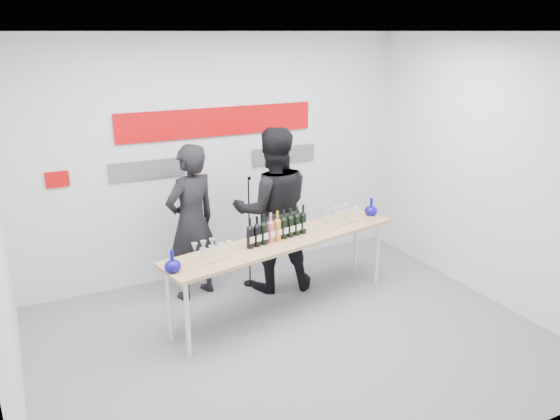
% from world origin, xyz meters
% --- Properties ---
extents(ground, '(5.00, 5.00, 0.00)m').
position_xyz_m(ground, '(0.00, 0.00, 0.00)').
color(ground, slate).
rests_on(ground, ground).
extents(back_wall, '(5.00, 0.04, 3.00)m').
position_xyz_m(back_wall, '(0.00, 2.00, 1.50)').
color(back_wall, silver).
rests_on(back_wall, ground).
extents(signage, '(3.38, 0.02, 0.79)m').
position_xyz_m(signage, '(-0.06, 1.97, 1.81)').
color(signage, '#BC0808').
rests_on(signage, back_wall).
extents(tasting_table, '(2.88, 1.11, 0.85)m').
position_xyz_m(tasting_table, '(0.22, 0.63, 0.78)').
color(tasting_table, tan).
rests_on(tasting_table, ground).
extents(wine_bottles, '(0.79, 0.23, 0.33)m').
position_xyz_m(wine_bottles, '(0.14, 0.63, 1.01)').
color(wine_bottles, black).
rests_on(wine_bottles, tasting_table).
extents(decanter_left, '(0.16, 0.16, 0.21)m').
position_xyz_m(decanter_left, '(-1.10, 0.35, 0.95)').
color(decanter_left, '#0E0787').
rests_on(decanter_left, tasting_table).
extents(decanter_right, '(0.16, 0.16, 0.21)m').
position_xyz_m(decanter_right, '(1.54, 0.88, 0.95)').
color(decanter_right, '#0E0787').
rests_on(decanter_right, tasting_table).
extents(glasses_left, '(0.39, 0.26, 0.18)m').
position_xyz_m(glasses_left, '(-0.69, 0.43, 0.94)').
color(glasses_left, silver).
rests_on(glasses_left, tasting_table).
extents(glasses_right, '(0.39, 0.28, 0.18)m').
position_xyz_m(glasses_right, '(1.08, 0.80, 0.94)').
color(glasses_right, silver).
rests_on(glasses_right, tasting_table).
extents(presenter_left, '(0.78, 0.64, 1.83)m').
position_xyz_m(presenter_left, '(-0.57, 1.41, 0.91)').
color(presenter_left, black).
rests_on(presenter_left, ground).
extents(presenter_right, '(1.12, 0.97, 1.97)m').
position_xyz_m(presenter_right, '(0.36, 1.20, 0.99)').
color(presenter_right, black).
rests_on(presenter_right, ground).
extents(mic_stand, '(0.16, 0.16, 1.39)m').
position_xyz_m(mic_stand, '(0.13, 1.38, 0.42)').
color(mic_stand, black).
rests_on(mic_stand, ground).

